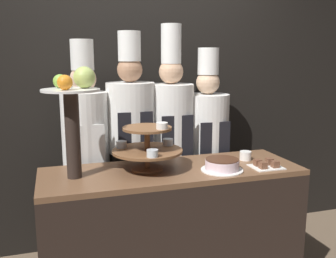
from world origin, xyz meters
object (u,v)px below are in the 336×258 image
(cake_square_tray, at_px, (266,165))
(chef_left, at_px, (86,148))
(fruit_pedestal, at_px, (74,106))
(tiered_stand, at_px, (148,146))
(cake_round, at_px, (222,165))
(cup_white, at_px, (245,156))
(chef_center_right, at_px, (171,138))
(chef_right, at_px, (207,143))
(chef_center_left, at_px, (131,140))

(cake_square_tray, relative_size, chef_left, 0.12)
(fruit_pedestal, distance_m, chef_left, 0.65)
(tiered_stand, height_order, cake_round, tiered_stand)
(tiered_stand, xyz_separation_m, cake_square_tray, (0.77, -0.17, -0.14))
(tiered_stand, height_order, cup_white, tiered_stand)
(chef_left, distance_m, chef_center_right, 0.67)
(cake_round, xyz_separation_m, chef_right, (0.17, 0.65, -0.01))
(tiered_stand, xyz_separation_m, chef_left, (-0.35, 0.50, -0.10))
(cup_white, height_order, chef_left, chef_left)
(cake_round, relative_size, chef_left, 0.16)
(tiered_stand, bearing_deg, chef_center_left, 90.71)
(chef_left, bearing_deg, chef_center_left, 0.01)
(chef_right, bearing_deg, cup_white, -77.72)
(cake_round, bearing_deg, tiered_stand, 162.04)
(chef_left, xyz_separation_m, chef_right, (0.98, 0.00, -0.03))
(chef_center_right, height_order, chef_right, chef_center_right)
(tiered_stand, distance_m, chef_right, 0.82)
(chef_center_left, bearing_deg, fruit_pedestal, -131.01)
(tiered_stand, relative_size, chef_center_left, 0.25)
(cup_white, relative_size, chef_center_left, 0.05)
(fruit_pedestal, distance_m, chef_center_right, 0.99)
(cup_white, xyz_separation_m, chef_left, (-1.08, 0.47, 0.03))
(fruit_pedestal, bearing_deg, tiered_stand, 1.11)
(chef_center_left, relative_size, chef_center_right, 0.97)
(fruit_pedestal, height_order, cake_square_tray, fruit_pedestal)
(cup_white, relative_size, chef_center_right, 0.04)
(fruit_pedestal, bearing_deg, cup_white, 2.12)
(cake_square_tray, distance_m, chef_center_right, 0.82)
(tiered_stand, bearing_deg, cake_square_tray, -12.60)
(chef_center_left, bearing_deg, cake_square_tray, -40.96)
(cup_white, bearing_deg, chef_center_left, 147.54)
(tiered_stand, relative_size, cake_square_tray, 2.25)
(cake_square_tray, bearing_deg, cup_white, 101.57)
(tiered_stand, distance_m, chef_left, 0.62)
(cake_round, relative_size, chef_center_left, 0.15)
(chef_left, bearing_deg, chef_right, 0.00)
(cake_square_tray, bearing_deg, fruit_pedestal, 172.37)
(chef_left, bearing_deg, cake_square_tray, -31.04)
(cup_white, height_order, chef_center_right, chef_center_right)
(tiered_stand, distance_m, chef_center_left, 0.51)
(tiered_stand, bearing_deg, chef_left, 124.87)
(cup_white, relative_size, chef_left, 0.05)
(chef_left, relative_size, chef_center_left, 0.97)
(cake_square_tray, height_order, chef_left, chef_left)
(chef_right, bearing_deg, cake_square_tray, -77.94)
(chef_center_right, bearing_deg, cup_white, -48.66)
(tiered_stand, xyz_separation_m, chef_right, (0.63, 0.50, -0.13))
(cake_round, height_order, chef_left, chef_left)
(cup_white, distance_m, chef_right, 0.48)
(cake_square_tray, xyz_separation_m, chef_right, (-0.14, 0.68, 0.01))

